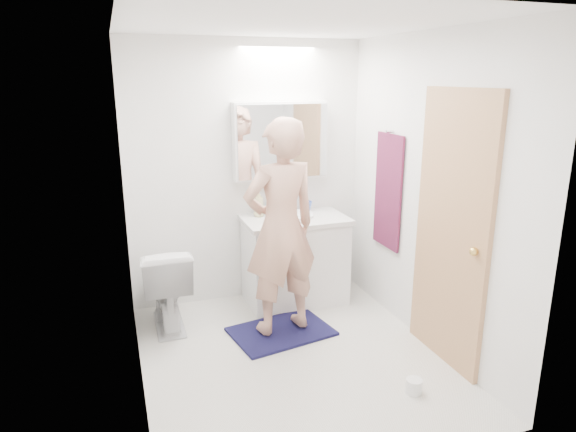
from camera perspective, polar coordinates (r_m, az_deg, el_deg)
name	(u,v)px	position (r m, az deg, el deg)	size (l,w,h in m)	color
floor	(293,357)	(4.04, 0.52, -15.51)	(2.50, 2.50, 0.00)	silver
ceiling	(294,23)	(3.48, 0.62, 20.79)	(2.50, 2.50, 0.00)	white
wall_back	(247,174)	(4.74, -4.57, 4.74)	(2.50, 2.50, 0.00)	white
wall_front	(382,266)	(2.48, 10.41, -5.47)	(2.50, 2.50, 0.00)	white
wall_left	(129,219)	(3.37, -17.30, -0.32)	(2.50, 2.50, 0.00)	white
wall_right	(428,193)	(4.07, 15.32, 2.45)	(2.50, 2.50, 0.00)	white
vanity_cabinet	(295,262)	(4.80, 0.77, -5.12)	(0.90, 0.55, 0.78)	white
countertop	(295,220)	(4.67, 0.79, -0.41)	(0.95, 0.58, 0.04)	silver
sink_basin	(294,215)	(4.69, 0.67, 0.10)	(0.36, 0.36, 0.03)	white
faucet	(287,204)	(4.85, -0.10, 1.40)	(0.02, 0.02, 0.16)	#B5B4B9
medicine_cabinet	(280,141)	(4.71, -0.85, 8.41)	(0.88, 0.14, 0.70)	white
mirror_panel	(283,142)	(4.63, -0.55, 8.30)	(0.84, 0.01, 0.66)	silver
toilet	(166,286)	(4.46, -13.48, -7.58)	(0.41, 0.71, 0.73)	white
bath_rug	(281,331)	(4.37, -0.76, -12.76)	(0.80, 0.55, 0.02)	#16133C
person	(281,228)	(4.02, -0.81, -1.35)	(0.63, 0.41, 1.73)	tan
door	(451,231)	(3.83, 17.79, -1.62)	(0.04, 0.80, 2.00)	tan
door_knob	(474,252)	(3.60, 20.04, -3.75)	(0.06, 0.06, 0.06)	gold
towel	(388,191)	(4.53, 11.11, 2.70)	(0.02, 0.42, 1.00)	#13153E
towel_hook	(390,131)	(4.44, 11.31, 9.25)	(0.02, 0.02, 0.07)	silver
soap_bottle_a	(259,203)	(4.68, -3.29, 1.45)	(0.10, 0.10, 0.25)	#C9BE82
soap_bottle_b	(271,206)	(4.76, -1.92, 1.13)	(0.07, 0.07, 0.16)	#5EA5C9
toothbrush_cup	(306,207)	(4.86, 2.06, 1.06)	(0.11, 0.11, 0.10)	#4467CD
toilet_paper_roll	(414,386)	(3.73, 13.87, -17.96)	(0.11, 0.11, 0.10)	white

